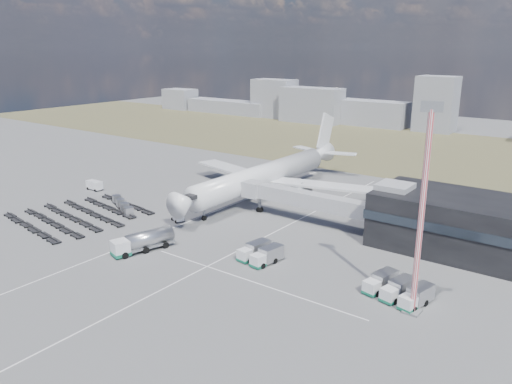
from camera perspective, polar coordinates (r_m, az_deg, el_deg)
The scene contains 16 objects.
ground at distance 100.25m, azimuth -9.40°, elevation -4.58°, with size 420.00×420.00×0.00m, color #565659.
grass_strip at distance 190.75m, azimuth 14.92°, elevation 5.06°, with size 420.00×90.00×0.01m, color brown.
lane_markings at distance 95.99m, azimuth -4.00°, elevation -5.35°, with size 47.12×110.00×0.01m.
terminal at distance 95.77m, azimuth 22.35°, elevation -3.29°, with size 30.40×16.40×11.00m.
jet_bridge at distance 104.26m, azimuth 4.73°, elevation -0.65°, with size 30.30×3.80×7.05m.
airliner at distance 122.24m, azimuth 1.35°, elevation 2.05°, with size 51.59×64.53×17.62m.
skyline at distance 228.52m, azimuth 17.85°, elevation 8.39°, with size 300.39×20.85×23.47m.
fuel_tanker at distance 91.88m, azimuth -12.78°, elevation -5.52°, with size 5.92×11.70×3.67m.
pushback_tug at distance 106.13m, azimuth -8.93°, elevation -2.97°, with size 2.99×1.68×1.38m, color silver.
utility_van at distance 134.11m, azimuth -17.97°, elevation 0.72°, with size 4.46×2.02×2.37m, color silver.
catering_truck at distance 125.05m, azimuth 2.60°, elevation 0.52°, with size 3.91×6.39×2.74m.
service_trucks_near at distance 85.82m, azimuth 0.51°, elevation -7.00°, with size 6.29×7.16×2.58m.
service_trucks_far at distance 76.80m, azimuth 15.91°, elevation -10.62°, with size 9.51×7.99×2.53m.
uld_row at distance 115.98m, azimuth -14.99°, elevation -1.45°, with size 12.77×7.10×1.84m.
baggage_dollies at distance 114.49m, azimuth -19.57°, elevation -2.46°, with size 27.04×26.58×0.76m.
floodlight_mast at distance 68.38m, azimuth 18.41°, elevation -2.29°, with size 2.77×2.24×28.96m.
Camera 1 is at (67.94, -64.71, 35.30)m, focal length 35.00 mm.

